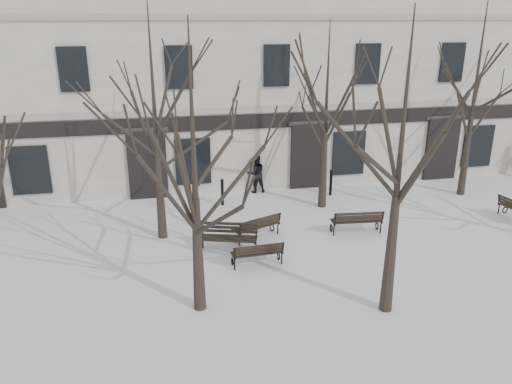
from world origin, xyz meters
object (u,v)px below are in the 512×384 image
object	(u,v)px
tree_2	(402,133)
bench_1	(258,253)
tree_1	(193,139)
bench_4	(257,226)
bench_2	(357,221)
bench_3	(229,237)

from	to	relation	value
tree_2	bench_1	world-z (taller)	tree_2
tree_1	bench_4	size ratio (longest dim) A/B	4.05
tree_1	tree_2	world-z (taller)	tree_2
tree_2	bench_4	world-z (taller)	tree_2
bench_1	bench_2	xyz separation A→B (m)	(3.94, 1.70, 0.06)
tree_1	tree_2	bearing A→B (deg)	-12.37
tree_1	tree_2	size ratio (longest dim) A/B	0.97
bench_1	bench_2	bearing A→B (deg)	-160.13
bench_2	bench_3	xyz separation A→B (m)	(-4.66, -0.50, 0.02)
bench_2	bench_4	world-z (taller)	bench_2
bench_1	bench_3	world-z (taller)	bench_3
tree_2	bench_1	size ratio (longest dim) A/B	4.67
bench_3	bench_4	bearing A→B (deg)	50.77
tree_1	bench_2	bearing A→B (deg)	32.31
tree_1	tree_2	distance (m)	4.89
bench_1	bench_3	bearing A→B (deg)	-62.39
tree_1	bench_3	bearing A→B (deg)	68.78
bench_2	tree_1	bearing A→B (deg)	37.30
tree_2	bench_2	size ratio (longest dim) A/B	4.11
tree_2	bench_4	size ratio (longest dim) A/B	4.18
bench_4	bench_3	bearing A→B (deg)	10.82
bench_1	bench_4	world-z (taller)	bench_4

